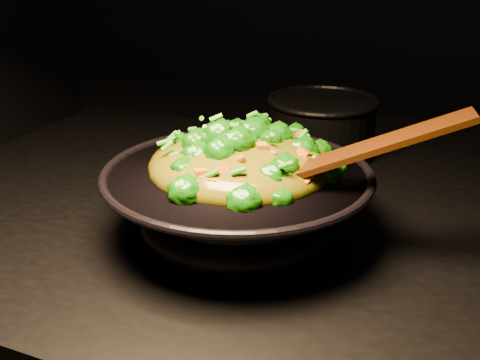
% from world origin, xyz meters
% --- Properties ---
extents(wok, '(0.45, 0.45, 0.11)m').
position_xyz_m(wok, '(0.07, -0.10, 0.96)').
color(wok, black).
rests_on(wok, stovetop).
extents(stir_fry, '(0.32, 0.32, 0.10)m').
position_xyz_m(stir_fry, '(0.07, -0.08, 1.06)').
color(stir_fry, '#125906').
rests_on(stir_fry, wok).
extents(spatula, '(0.31, 0.13, 0.13)m').
position_xyz_m(spatula, '(0.24, -0.09, 1.07)').
color(spatula, '#321306').
rests_on(spatula, wok).
extents(back_pot, '(0.26, 0.26, 0.13)m').
position_xyz_m(back_pot, '(0.08, 0.32, 0.96)').
color(back_pot, black).
rests_on(back_pot, stovetop).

